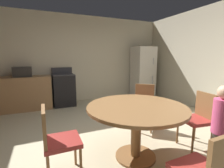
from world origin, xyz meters
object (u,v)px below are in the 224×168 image
object	(u,v)px
oven_range	(64,90)
person_child	(221,127)
chair_west	(56,138)
chair_east	(199,116)
refrigerator	(143,72)
microwave	(23,72)
dining_table	(136,116)
chair_northeast	(144,103)

from	to	relation	value
oven_range	person_child	distance (m)	3.95
chair_west	person_child	xyz separation A→B (m)	(1.86, -0.65, 0.08)
chair_east	person_child	size ratio (longest dim) A/B	0.80
refrigerator	person_child	distance (m)	3.88
oven_range	refrigerator	size ratio (longest dim) A/B	0.62
refrigerator	microwave	bearing A→B (deg)	179.23
oven_range	dining_table	size ratio (longest dim) A/B	0.81
oven_range	chair_east	size ratio (longest dim) A/B	1.26
chair_northeast	refrigerator	bearing A→B (deg)	-173.24
refrigerator	chair_east	xyz separation A→B (m)	(-1.06, -3.15, -0.38)
oven_range	chair_west	xyz separation A→B (m)	(-0.46, -3.05, 0.03)
microwave	chair_west	distance (m)	3.15
chair_west	chair_east	distance (m)	2.10
refrigerator	dining_table	size ratio (longest dim) A/B	1.30
chair_northeast	person_child	xyz separation A→B (m)	(0.13, -1.45, 0.08)
dining_table	chair_west	size ratio (longest dim) A/B	1.56
dining_table	chair_northeast	world-z (taller)	chair_northeast
refrigerator	chair_east	bearing A→B (deg)	-108.68
refrigerator	chair_east	distance (m)	3.34
oven_range	microwave	bearing A→B (deg)	-179.80
chair_northeast	microwave	bearing A→B (deg)	-94.31
microwave	chair_east	xyz separation A→B (m)	(2.67, -3.20, -0.53)
chair_west	chair_east	world-z (taller)	same
chair_northeast	person_child	size ratio (longest dim) A/B	0.80
chair_east	dining_table	bearing A→B (deg)	0.00
chair_west	person_child	distance (m)	1.97
oven_range	microwave	size ratio (longest dim) A/B	2.50
chair_northeast	chair_west	bearing A→B (deg)	-25.15
dining_table	chair_west	bearing A→B (deg)	179.79
chair_east	person_child	bearing A→B (deg)	72.04
dining_table	chair_northeast	size ratio (longest dim) A/B	1.56
chair_east	chair_west	bearing A→B (deg)	3.88
oven_range	chair_northeast	size ratio (longest dim) A/B	1.26
chair_west	microwave	bearing A→B (deg)	100.86
dining_table	chair_northeast	xyz separation A→B (m)	(0.68, 0.81, -0.11)
person_child	microwave	bearing A→B (deg)	-18.05
chair_east	refrigerator	bearing A→B (deg)	-100.71
oven_range	chair_east	distance (m)	3.60
microwave	chair_east	size ratio (longest dim) A/B	0.51
microwave	chair_east	distance (m)	4.20
refrigerator	microwave	xyz separation A→B (m)	(-3.74, 0.05, 0.15)
refrigerator	chair_east	world-z (taller)	refrigerator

